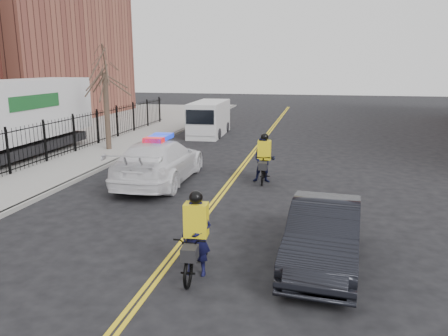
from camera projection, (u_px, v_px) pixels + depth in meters
ground at (194, 229)px, 12.32m from camera, size 120.00×120.00×0.00m
center_line_left at (241, 166)px, 19.94m from camera, size 0.10×60.00×0.01m
center_line_right at (244, 166)px, 19.91m from camera, size 0.10×60.00×0.01m
sidewalk at (92, 158)px, 21.45m from camera, size 3.00×60.00×0.15m
curb at (121, 159)px, 21.14m from camera, size 0.20×60.00×0.15m
iron_fence at (63, 138)px, 21.55m from camera, size 0.12×28.00×2.00m
warehouse_far at (16, 36)px, 38.28m from camera, size 14.00×18.00×14.00m
street_tree at (105, 85)px, 22.58m from camera, size 3.20×3.20×4.80m
police_cruiser at (160, 161)px, 17.05m from camera, size 2.53×5.91×1.86m
dark_sedan at (324, 234)px, 10.02m from camera, size 1.88×4.54×1.46m
cargo_van at (209, 119)px, 28.64m from camera, size 2.18×5.31×2.20m
semi_trailer at (0, 118)px, 20.00m from camera, size 2.53×12.28×3.82m
cyclist_near at (196, 246)px, 9.49m from camera, size 0.81×1.99×1.92m
cyclist_far at (264, 163)px, 17.08m from camera, size 0.91×1.96×1.96m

